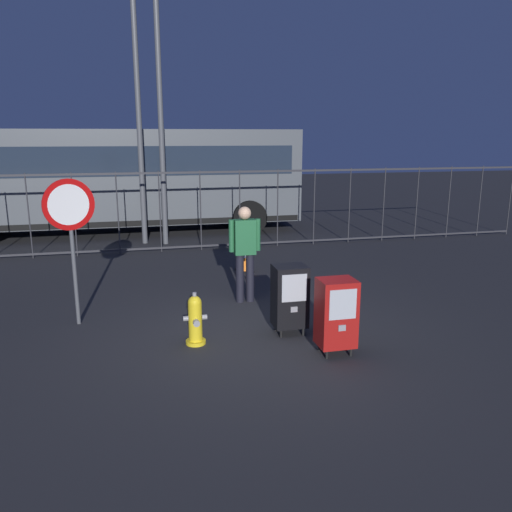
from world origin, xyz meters
The scene contains 11 objects.
ground_plane centered at (0.00, 0.00, 0.00)m, with size 60.00×60.00×0.00m, color #262628.
fire_hydrant centered at (-0.87, -0.08, 0.35)m, with size 0.33×0.32×0.75m.
newspaper_box_primary centered at (0.52, -0.01, 0.57)m, with size 0.48×0.42×1.02m.
newspaper_box_secondary centered at (0.90, -0.83, 0.57)m, with size 0.48×0.42×1.02m.
stop_sign centered at (-2.54, 1.11, 1.60)m, with size 0.71×0.31×2.23m.
pedestrian centered at (0.19, 1.58, 0.95)m, with size 0.55×0.22×1.67m.
traffic_cone centered at (0.62, 3.59, 0.26)m, with size 0.36×0.36×0.53m.
fence_barrier centered at (0.00, 5.89, 1.02)m, with size 18.03×0.04×2.00m.
bus_near centered at (-2.02, 8.89, 1.71)m, with size 10.52×2.84×3.00m.
street_light_near_left centered at (-0.84, 6.87, 4.53)m, with size 0.32×0.32×7.91m.
street_light_far_left centered at (-1.37, 7.08, 4.50)m, with size 0.32×0.32×7.84m.
Camera 1 is at (-1.61, -6.76, 2.84)m, focal length 35.87 mm.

